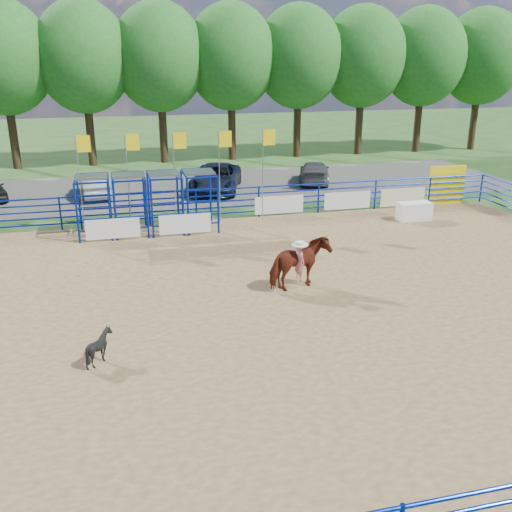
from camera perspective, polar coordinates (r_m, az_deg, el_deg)
The scene contains 12 objects.
ground at distance 17.56m, azimuth -1.24°, elevation -5.23°, with size 120.00×120.00×0.00m, color #365E25.
arena_dirt at distance 17.56m, azimuth -1.24°, elevation -5.20°, with size 30.00×20.00×0.02m, color olive.
gravel_strip at distance 33.57m, azimuth -7.69°, elevation 6.68°, with size 40.00×10.00×0.01m, color #66645B.
announcer_table at distance 27.72m, azimuth 15.53°, elevation 4.34°, with size 1.56×0.73×0.83m, color white.
horse_and_rider at distance 18.66m, azimuth 4.37°, elevation -0.67°, with size 2.24×1.54×2.24m.
calf at distance 14.94m, azimuth -15.39°, elevation -8.76°, with size 0.70×0.78×0.86m, color black.
car_b at distance 32.52m, azimuth -15.83°, elevation 6.92°, with size 1.41×4.05×1.33m, color #92959A.
car_c at distance 32.58m, azimuth -4.02°, elevation 7.78°, with size 2.50×5.41×1.50m, color black.
car_d at distance 34.93m, azimuth 5.86°, elevation 8.33°, with size 1.78×4.38×1.27m, color #525254.
perimeter_fence at distance 17.26m, azimuth -1.25°, elevation -2.97°, with size 30.10×20.10×1.50m.
chute_assembly at distance 25.21m, azimuth -9.96°, elevation 5.23°, with size 19.32×2.41×4.20m.
treeline at distance 41.72m, azimuth -9.69°, elevation 19.49°, with size 56.40×6.40×11.24m.
Camera 1 is at (-3.46, -15.58, 7.34)m, focal length 40.00 mm.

